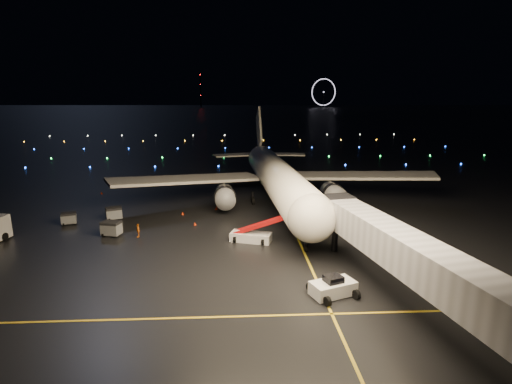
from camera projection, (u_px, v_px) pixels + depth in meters
The scene contains 17 objects.
ground at pixel (230, 119), 332.89m from camera, with size 2000.00×2000.00×0.00m, color black.
lane_centre at pixel (290, 221), 56.44m from camera, with size 0.25×80.00×0.02m, color gold.
lane_cross at pixel (118, 320), 31.29m from camera, with size 60.00×0.25×0.02m, color gold.
airliner at pixel (274, 156), 66.04m from camera, with size 53.60×50.92×15.19m, color silver, non-canonical shape.
pushback_tug at pixel (333, 286), 34.98m from camera, with size 3.89×2.04×1.85m, color silver.
belt_loader at pixel (251, 228), 48.10m from camera, with size 7.15×1.95×3.47m, color silver, non-canonical shape.
crew_c at pixel (138, 230), 49.76m from camera, with size 1.03×0.43×1.76m, color orange.
safety_cone_0 at pixel (195, 224), 54.51m from camera, with size 0.39×0.39×0.44m, color red.
safety_cone_1 at pixel (216, 208), 62.24m from camera, with size 0.48×0.48×0.54m, color red.
safety_cone_2 at pixel (183, 213), 59.53m from camera, with size 0.40×0.40×0.46m, color red.
safety_cone_3 at pixel (102, 193), 72.34m from camera, with size 0.41×0.41×0.46m, color red.
ferris_wheel at pixel (324, 93), 743.73m from camera, with size 50.00×4.00×52.00m, color black, non-canonical shape.
radio_mast at pixel (201, 90), 750.26m from camera, with size 1.80×1.80×64.00m, color black.
taxiway_lights at pixel (223, 146), 144.26m from camera, with size 164.00×92.00×0.36m, color black, non-canonical shape.
baggage_cart_0 at pixel (111, 229), 50.20m from camera, with size 2.22×1.55×1.89m, color gray.
baggage_cart_1 at pixel (114, 213), 56.98m from camera, with size 2.12×1.48×1.80m, color gray.
baggage_cart_2 at pixel (69, 218), 54.90m from camera, with size 1.92×1.34×1.63m, color gray.
Camera 1 is at (4.40, -38.68, 16.95)m, focal length 28.00 mm.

